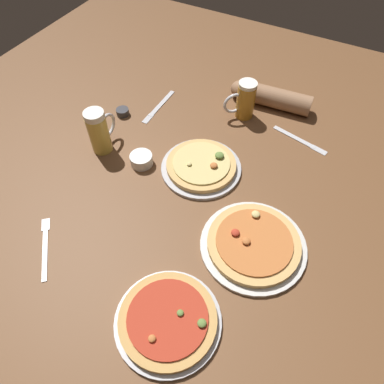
{
  "coord_description": "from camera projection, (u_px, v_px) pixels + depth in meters",
  "views": [
    {
      "loc": [
        0.34,
        -0.63,
        0.94
      ],
      "look_at": [
        0.0,
        0.0,
        0.02
      ],
      "focal_mm": 33.27,
      "sensor_mm": 36.0,
      "label": 1
    }
  ],
  "objects": [
    {
      "name": "ground_plane",
      "position": [
        192.0,
        198.0,
        1.19
      ],
      "size": [
        2.4,
        2.4,
        0.03
      ],
      "primitive_type": "cube",
      "color": "brown"
    },
    {
      "name": "pizza_plate_near",
      "position": [
        253.0,
        244.0,
        1.05
      ],
      "size": [
        0.32,
        0.32,
        0.05
      ],
      "color": "silver",
      "rests_on": "ground_plane"
    },
    {
      "name": "pizza_plate_far",
      "position": [
        201.0,
        166.0,
        1.24
      ],
      "size": [
        0.28,
        0.28,
        0.05
      ],
      "color": "#B2B2B7",
      "rests_on": "ground_plane"
    },
    {
      "name": "pizza_plate_side",
      "position": [
        168.0,
        320.0,
        0.91
      ],
      "size": [
        0.28,
        0.28,
        0.05
      ],
      "color": "#B2B2B7",
      "rests_on": "ground_plane"
    },
    {
      "name": "beer_mug_dark",
      "position": [
        99.0,
        131.0,
        1.25
      ],
      "size": [
        0.07,
        0.13,
        0.17
      ],
      "color": "gold",
      "rests_on": "ground_plane"
    },
    {
      "name": "beer_mug_amber",
      "position": [
        245.0,
        100.0,
        1.37
      ],
      "size": [
        0.11,
        0.11,
        0.15
      ],
      "color": "#B27A23",
      "rests_on": "ground_plane"
    },
    {
      "name": "ramekin_sauce",
      "position": [
        141.0,
        160.0,
        1.25
      ],
      "size": [
        0.08,
        0.08,
        0.04
      ],
      "primitive_type": "cylinder",
      "color": "white",
      "rests_on": "ground_plane"
    },
    {
      "name": "ramekin_butter",
      "position": [
        123.0,
        112.0,
        1.42
      ],
      "size": [
        0.05,
        0.05,
        0.03
      ],
      "primitive_type": "cylinder",
      "color": "#333338",
      "rests_on": "ground_plane"
    },
    {
      "name": "fork_left",
      "position": [
        45.0,
        246.0,
        1.06
      ],
      "size": [
        0.16,
        0.18,
        0.01
      ],
      "color": "silver",
      "rests_on": "ground_plane"
    },
    {
      "name": "knife_right",
      "position": [
        300.0,
        140.0,
        1.34
      ],
      "size": [
        0.22,
        0.07,
        0.01
      ],
      "color": "silver",
      "rests_on": "ground_plane"
    },
    {
      "name": "knife_spare",
      "position": [
        159.0,
        106.0,
        1.46
      ],
      "size": [
        0.02,
        0.23,
        0.01
      ],
      "color": "silver",
      "rests_on": "ground_plane"
    },
    {
      "name": "diner_arm",
      "position": [
        268.0,
        96.0,
        1.44
      ],
      "size": [
        0.34,
        0.1,
        0.08
      ],
      "color": "#936B4C",
      "rests_on": "ground_plane"
    }
  ]
}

